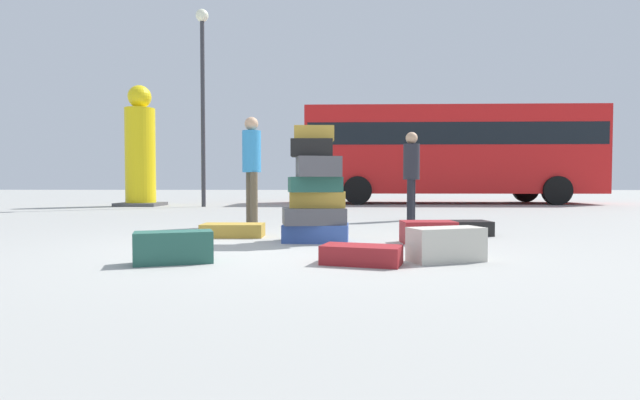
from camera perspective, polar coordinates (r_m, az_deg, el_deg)
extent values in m
plane|color=#9E9E99|center=(5.32, -4.26, -5.59)|extent=(80.00, 80.00, 0.00)
cube|color=#334F99|center=(5.85, -0.46, -3.84)|extent=(0.79, 0.53, 0.21)
cube|color=#4C4C51|center=(5.80, -0.74, -1.88)|extent=(0.79, 0.58, 0.19)
cube|color=#B28C33|center=(5.90, -0.21, 0.04)|extent=(0.66, 0.43, 0.19)
cube|color=#26594C|center=(5.83, -0.59, 1.82)|extent=(0.68, 0.50, 0.18)
cube|color=#4C4C51|center=(5.70, -0.17, 3.90)|extent=(0.55, 0.42, 0.24)
cube|color=black|center=(5.76, -0.95, 6.07)|extent=(0.49, 0.33, 0.20)
cube|color=#B28C33|center=(6.02, -0.70, 7.71)|extent=(0.49, 0.34, 0.18)
cube|color=black|center=(6.81, 15.97, -3.16)|extent=(0.82, 0.50, 0.19)
cube|color=beige|center=(4.54, 14.47, -5.03)|extent=(0.72, 0.51, 0.31)
cube|color=#B28C33|center=(6.47, -10.09, -3.49)|extent=(0.80, 0.44, 0.17)
cube|color=maroon|center=(5.84, 12.47, -3.67)|extent=(0.63, 0.42, 0.26)
cube|color=maroon|center=(4.27, 4.85, -6.37)|extent=(0.74, 0.51, 0.17)
cube|color=#26594C|center=(4.49, -16.65, -5.29)|extent=(0.72, 0.49, 0.28)
cylinder|color=black|center=(9.32, 10.67, 0.01)|extent=(0.12, 0.12, 0.76)
cylinder|color=black|center=(9.10, 10.45, -0.03)|extent=(0.12, 0.12, 0.76)
cylinder|color=#26262D|center=(9.21, 10.59, 4.39)|extent=(0.30, 0.30, 0.66)
sphere|color=tan|center=(9.24, 10.61, 7.10)|extent=(0.22, 0.22, 0.22)
cylinder|color=brown|center=(8.10, -8.17, 0.12)|extent=(0.12, 0.12, 0.87)
cylinder|color=brown|center=(7.89, -7.69, 0.08)|extent=(0.12, 0.12, 0.87)
cylinder|color=#338CCC|center=(8.00, -7.97, 5.62)|extent=(0.30, 0.30, 0.67)
sphere|color=tan|center=(8.04, -7.98, 8.77)|extent=(0.22, 0.22, 0.22)
cylinder|color=yellow|center=(15.61, -20.17, 4.69)|extent=(0.87, 0.87, 2.91)
sphere|color=yellow|center=(15.80, -20.26, 11.20)|extent=(0.68, 0.68, 0.68)
cube|color=#4C4C4C|center=(15.60, -20.11, -0.47)|extent=(1.22, 1.22, 0.10)
cube|color=red|center=(17.16, 14.64, 5.49)|extent=(9.56, 2.52, 2.80)
cube|color=black|center=(17.19, 14.65, 7.12)|extent=(9.36, 2.54, 0.70)
cylinder|color=black|center=(19.24, 22.80, 1.15)|extent=(0.90, 0.25, 0.90)
cylinder|color=black|center=(16.93, 25.86, 1.00)|extent=(0.90, 0.25, 0.90)
cylinder|color=black|center=(17.95, 3.99, 1.25)|extent=(0.90, 0.25, 0.90)
cylinder|color=black|center=(15.46, 4.37, 1.11)|extent=(0.90, 0.25, 0.90)
cylinder|color=#333338|center=(14.69, -13.47, 9.72)|extent=(0.12, 0.12, 5.35)
sphere|color=#F2F2CC|center=(15.32, -13.56, 20.14)|extent=(0.36, 0.36, 0.36)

